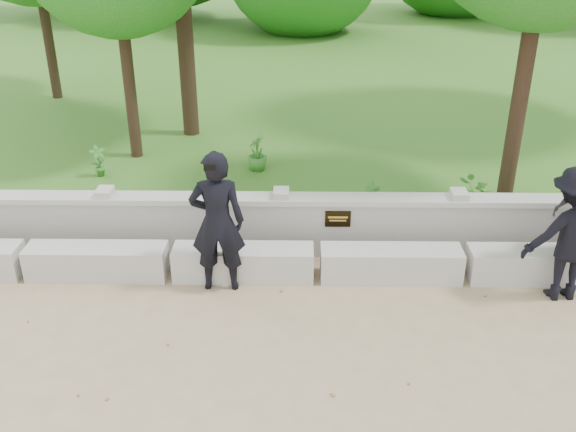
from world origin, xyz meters
name	(u,v)px	position (x,y,z in m)	size (l,w,h in m)	color
ground	(321,367)	(0.00, 0.00, 0.00)	(80.00, 80.00, 0.00)	tan
lawn	(307,67)	(0.00, 14.00, 0.12)	(40.00, 22.00, 0.25)	#396920
concrete_bench	(317,263)	(0.00, 1.90, 0.22)	(11.90, 0.45, 0.45)	#AFADA6
parapet_wall	(316,224)	(0.00, 2.60, 0.46)	(12.50, 0.35, 0.90)	#A5A29C
man_main	(217,222)	(-1.29, 1.65, 0.96)	(0.72, 0.64, 1.93)	black
visitor_mid	(571,234)	(3.15, 1.51, 0.90)	(1.22, 0.78, 1.79)	black
shrub_a	(99,161)	(-3.77, 4.87, 0.54)	(0.30, 0.20, 0.57)	#387C2A
shrub_b	(370,200)	(0.85, 3.30, 0.53)	(0.31, 0.25, 0.57)	#387C2A
shrub_c	(478,199)	(2.48, 3.30, 0.57)	(0.57, 0.49, 0.63)	#387C2A
shrub_d	(257,153)	(-1.00, 5.22, 0.57)	(0.36, 0.32, 0.64)	#387C2A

